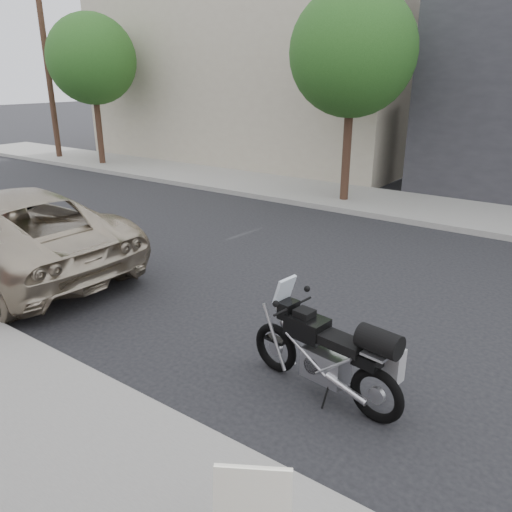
% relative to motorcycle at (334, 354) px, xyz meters
% --- Properties ---
extents(ground, '(120.00, 120.00, 0.00)m').
position_rel_motorcycle_xyz_m(ground, '(2.08, -2.60, -0.58)').
color(ground, black).
rests_on(ground, ground).
extents(far_sidewalk, '(44.00, 3.00, 0.15)m').
position_rel_motorcycle_xyz_m(far_sidewalk, '(2.08, -9.10, -0.50)').
color(far_sidewalk, gray).
rests_on(far_sidewalk, ground).
extents(far_building_cream, '(14.00, 11.00, 8.00)m').
position_rel_motorcycle_xyz_m(far_building_cream, '(11.08, -16.09, 3.42)').
color(far_building_cream, '#A39782').
rests_on(far_building_cream, ground).
extents(street_tree_mid, '(3.40, 3.40, 5.70)m').
position_rel_motorcycle_xyz_m(street_tree_mid, '(4.08, -8.60, 3.56)').
color(street_tree_mid, '#3D271B').
rests_on(street_tree_mid, far_sidewalk).
extents(street_tree_right, '(3.40, 3.40, 5.70)m').
position_rel_motorcycle_xyz_m(street_tree_right, '(15.08, -8.60, 3.56)').
color(street_tree_right, '#3D271B').
rests_on(street_tree_right, far_sidewalk).
extents(utility_pole, '(0.24, 0.24, 6.70)m').
position_rel_motorcycle_xyz_m(utility_pole, '(18.08, -8.60, 2.92)').
color(utility_pole, '#3D271B').
rests_on(utility_pole, far_sidewalk).
extents(motorcycle, '(2.10, 0.69, 1.33)m').
position_rel_motorcycle_xyz_m(motorcycle, '(0.00, 0.00, 0.00)').
color(motorcycle, black).
rests_on(motorcycle, ground).
extents(minivan, '(5.87, 2.92, 1.60)m').
position_rel_motorcycle_xyz_m(minivan, '(6.94, 0.00, 0.22)').
color(minivan, tan).
rests_on(minivan, ground).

